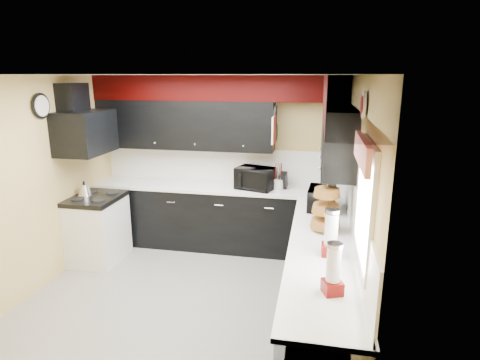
# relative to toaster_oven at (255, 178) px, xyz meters

# --- Properties ---
(ground) EXTENTS (3.60, 3.60, 0.00)m
(ground) POSITION_rel_toaster_oven_xyz_m (-0.56, -1.47, -1.09)
(ground) COLOR gray
(ground) RESTS_ON ground
(wall_back) EXTENTS (3.60, 0.06, 2.50)m
(wall_back) POSITION_rel_toaster_oven_xyz_m (-0.56, 0.33, 0.16)
(wall_back) COLOR #E0C666
(wall_back) RESTS_ON ground
(wall_right) EXTENTS (0.06, 3.60, 2.50)m
(wall_right) POSITION_rel_toaster_oven_xyz_m (1.24, -1.47, 0.16)
(wall_right) COLOR #E0C666
(wall_right) RESTS_ON ground
(wall_left) EXTENTS (0.06, 3.60, 2.50)m
(wall_left) POSITION_rel_toaster_oven_xyz_m (-2.36, -1.47, 0.16)
(wall_left) COLOR #E0C666
(wall_left) RESTS_ON ground
(ceiling) EXTENTS (3.60, 3.60, 0.06)m
(ceiling) POSITION_rel_toaster_oven_xyz_m (-0.56, -1.47, 1.41)
(ceiling) COLOR white
(ceiling) RESTS_ON wall_back
(cab_back) EXTENTS (3.60, 0.60, 0.90)m
(cab_back) POSITION_rel_toaster_oven_xyz_m (-0.56, 0.03, -0.64)
(cab_back) COLOR black
(cab_back) RESTS_ON ground
(cab_right) EXTENTS (0.60, 3.00, 0.90)m
(cab_right) POSITION_rel_toaster_oven_xyz_m (0.94, -1.77, -0.64)
(cab_right) COLOR black
(cab_right) RESTS_ON ground
(counter_back) EXTENTS (3.62, 0.64, 0.04)m
(counter_back) POSITION_rel_toaster_oven_xyz_m (-0.56, 0.03, -0.17)
(counter_back) COLOR white
(counter_back) RESTS_ON cab_back
(counter_right) EXTENTS (0.64, 3.02, 0.04)m
(counter_right) POSITION_rel_toaster_oven_xyz_m (0.94, -1.77, -0.17)
(counter_right) COLOR white
(counter_right) RESTS_ON cab_right
(splash_back) EXTENTS (3.60, 0.02, 0.50)m
(splash_back) POSITION_rel_toaster_oven_xyz_m (-0.56, 0.32, 0.10)
(splash_back) COLOR white
(splash_back) RESTS_ON counter_back
(splash_right) EXTENTS (0.02, 3.60, 0.50)m
(splash_right) POSITION_rel_toaster_oven_xyz_m (1.23, -1.47, 0.10)
(splash_right) COLOR white
(splash_right) RESTS_ON counter_right
(upper_back) EXTENTS (2.60, 0.35, 0.70)m
(upper_back) POSITION_rel_toaster_oven_xyz_m (-1.06, 0.15, 0.71)
(upper_back) COLOR black
(upper_back) RESTS_ON wall_back
(upper_right) EXTENTS (0.35, 1.80, 0.70)m
(upper_right) POSITION_rel_toaster_oven_xyz_m (1.06, -0.57, 0.71)
(upper_right) COLOR black
(upper_right) RESTS_ON wall_right
(soffit_back) EXTENTS (3.60, 0.36, 0.35)m
(soffit_back) POSITION_rel_toaster_oven_xyz_m (-0.56, 0.15, 1.23)
(soffit_back) COLOR black
(soffit_back) RESTS_ON wall_back
(soffit_right) EXTENTS (0.36, 3.24, 0.35)m
(soffit_right) POSITION_rel_toaster_oven_xyz_m (1.06, -1.65, 1.23)
(soffit_right) COLOR black
(soffit_right) RESTS_ON wall_right
(stove) EXTENTS (0.60, 0.75, 0.86)m
(stove) POSITION_rel_toaster_oven_xyz_m (-2.06, -0.72, -0.66)
(stove) COLOR white
(stove) RESTS_ON ground
(cooktop) EXTENTS (0.62, 0.77, 0.06)m
(cooktop) POSITION_rel_toaster_oven_xyz_m (-2.06, -0.72, -0.20)
(cooktop) COLOR black
(cooktop) RESTS_ON stove
(hood) EXTENTS (0.50, 0.78, 0.55)m
(hood) POSITION_rel_toaster_oven_xyz_m (-2.11, -0.72, 0.69)
(hood) COLOR black
(hood) RESTS_ON wall_left
(hood_duct) EXTENTS (0.24, 0.40, 0.40)m
(hood_duct) POSITION_rel_toaster_oven_xyz_m (-2.24, -0.72, 1.11)
(hood_duct) COLOR black
(hood_duct) RESTS_ON wall_left
(window) EXTENTS (0.03, 0.86, 0.96)m
(window) POSITION_rel_toaster_oven_xyz_m (1.22, -2.37, 0.46)
(window) COLOR white
(window) RESTS_ON wall_right
(valance) EXTENTS (0.04, 0.88, 0.20)m
(valance) POSITION_rel_toaster_oven_xyz_m (1.17, -2.37, 0.86)
(valance) COLOR red
(valance) RESTS_ON wall_right
(pan_top) EXTENTS (0.03, 0.22, 0.40)m
(pan_top) POSITION_rel_toaster_oven_xyz_m (0.26, 0.08, 0.91)
(pan_top) COLOR black
(pan_top) RESTS_ON upper_back
(pan_mid) EXTENTS (0.03, 0.28, 0.46)m
(pan_mid) POSITION_rel_toaster_oven_xyz_m (0.26, -0.05, 0.66)
(pan_mid) COLOR black
(pan_mid) RESTS_ON upper_back
(pan_low) EXTENTS (0.03, 0.24, 0.42)m
(pan_low) POSITION_rel_toaster_oven_xyz_m (0.26, 0.21, 0.63)
(pan_low) COLOR black
(pan_low) RESTS_ON upper_back
(cut_board) EXTENTS (0.03, 0.26, 0.35)m
(cut_board) POSITION_rel_toaster_oven_xyz_m (0.27, -0.17, 0.71)
(cut_board) COLOR white
(cut_board) RESTS_ON upper_back
(baskets) EXTENTS (0.27, 0.27, 0.50)m
(baskets) POSITION_rel_toaster_oven_xyz_m (0.96, -1.42, 0.09)
(baskets) COLOR brown
(baskets) RESTS_ON upper_right
(clock) EXTENTS (0.03, 0.30, 0.30)m
(clock) POSITION_rel_toaster_oven_xyz_m (-2.33, -1.22, 1.06)
(clock) COLOR black
(clock) RESTS_ON wall_left
(deco_plate) EXTENTS (0.03, 0.24, 0.24)m
(deco_plate) POSITION_rel_toaster_oven_xyz_m (1.21, -1.82, 1.16)
(deco_plate) COLOR white
(deco_plate) RESTS_ON wall_right
(toaster_oven) EXTENTS (0.62, 0.56, 0.30)m
(toaster_oven) POSITION_rel_toaster_oven_xyz_m (0.00, 0.00, 0.00)
(toaster_oven) COLOR black
(toaster_oven) RESTS_ON counter_back
(microwave) EXTENTS (0.34, 0.48, 0.26)m
(microwave) POSITION_rel_toaster_oven_xyz_m (0.92, -0.73, -0.02)
(microwave) COLOR black
(microwave) RESTS_ON counter_right
(utensil_crock) EXTENTS (0.16, 0.16, 0.15)m
(utensil_crock) POSITION_rel_toaster_oven_xyz_m (0.32, 0.02, -0.08)
(utensil_crock) COLOR silver
(utensil_crock) RESTS_ON counter_back
(knife_block) EXTENTS (0.12, 0.16, 0.23)m
(knife_block) POSITION_rel_toaster_oven_xyz_m (0.39, 0.07, -0.04)
(knife_block) COLOR black
(knife_block) RESTS_ON counter_back
(kettle) EXTENTS (0.21, 0.21, 0.16)m
(kettle) POSITION_rel_toaster_oven_xyz_m (-2.22, -0.72, -0.09)
(kettle) COLOR #B6B7BB
(kettle) RESTS_ON cooktop
(dispenser_a) EXTENTS (0.15, 0.15, 0.41)m
(dispenser_a) POSITION_rel_toaster_oven_xyz_m (0.99, -2.01, 0.05)
(dispenser_a) COLOR #68020B
(dispenser_a) RESTS_ON counter_right
(dispenser_b) EXTENTS (0.17, 0.17, 0.36)m
(dispenser_b) POSITION_rel_toaster_oven_xyz_m (1.00, -2.67, 0.03)
(dispenser_b) COLOR #63160E
(dispenser_b) RESTS_ON counter_right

